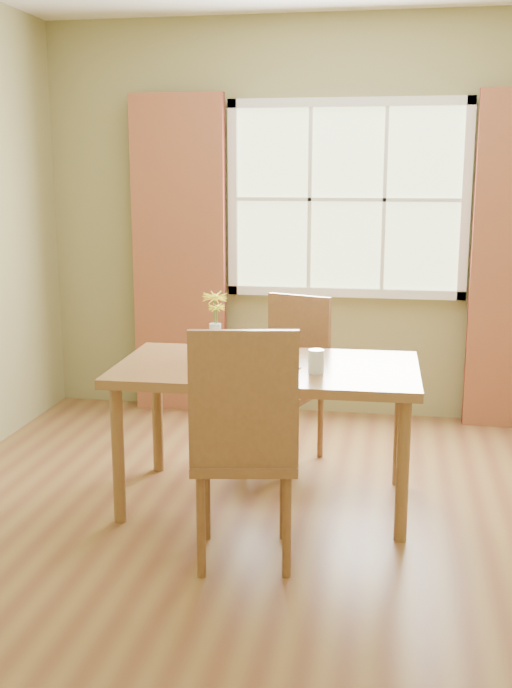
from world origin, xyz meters
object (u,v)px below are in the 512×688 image
object	(u,v)px
flower_vase	(215,317)
water_glass	(316,362)
dining_table	(267,379)
chair_near	(244,438)
chair_far	(291,371)
croissant_sandwich	(249,355)

from	to	relation	value
flower_vase	water_glass	bearing A→B (deg)	-30.70
dining_table	chair_near	size ratio (longest dim) A/B	1.42
chair_near	water_glass	distance (m)	0.67
chair_far	chair_near	bearing A→B (deg)	-70.98
water_glass	flower_vase	xyz separation A→B (m)	(-0.57, 0.34, 0.14)
chair_near	flower_vase	distance (m)	1.04
water_glass	flower_vase	world-z (taller)	flower_vase
chair_near	water_glass	world-z (taller)	chair_near
chair_far	flower_vase	xyz separation A→B (m)	(-0.34, -0.48, 0.40)
flower_vase	chair_far	bearing A→B (deg)	54.57
dining_table	chair_far	world-z (taller)	chair_far
dining_table	chair_far	bearing A→B (deg)	86.60
water_glass	croissant_sandwich	bearing A→B (deg)	-178.29
dining_table	croissant_sandwich	distance (m)	0.22
chair_near	dining_table	bearing A→B (deg)	81.32
chair_far	dining_table	bearing A→B (deg)	-72.80
dining_table	croissant_sandwich	xyz separation A→B (m)	(-0.07, -0.13, 0.16)
flower_vase	chair_near	bearing A→B (deg)	-70.37
chair_near	chair_far	distance (m)	1.41
croissant_sandwich	water_glass	size ratio (longest dim) A/B	1.72
dining_table	chair_near	world-z (taller)	chair_near
chair_far	flower_vase	bearing A→B (deg)	-105.92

